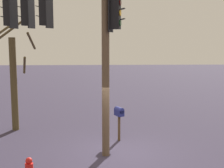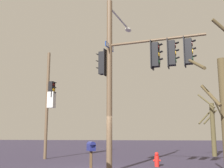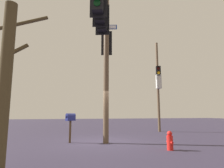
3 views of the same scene
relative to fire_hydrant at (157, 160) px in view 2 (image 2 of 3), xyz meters
name	(u,v)px [view 2 (image 2 of 3)]	position (x,y,z in m)	size (l,w,h in m)	color
main_signal_pole_assembly	(132,65)	(1.23, 2.23, 4.54)	(4.95, 4.60, 8.21)	brown
secondary_pole_assembly	(49,100)	(6.81, -3.16, 3.54)	(0.75, 0.47, 7.17)	brown
fire_hydrant	(157,160)	(0.00, 0.00, 0.00)	(0.38, 0.24, 0.73)	red
mailbox	(91,149)	(2.88, 3.71, 0.76)	(0.42, 0.50, 1.41)	#4C3823
bare_tree_across_street	(212,126)	(-4.59, -5.89, 1.79)	(1.78, 2.01, 4.52)	#4C4328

